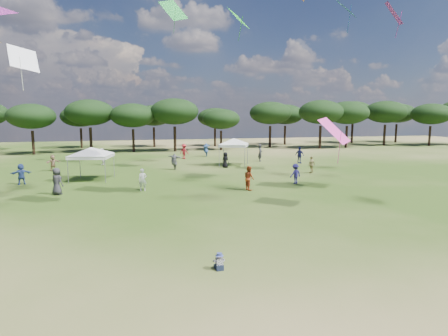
# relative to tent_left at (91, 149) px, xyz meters

# --- Properties ---
(ground) EXTENTS (140.00, 140.00, 0.00)m
(ground) POSITION_rel_tent_left_xyz_m (6.15, -21.64, -2.53)
(ground) COLOR #344F17
(ground) RESTS_ON ground
(tree_line) EXTENTS (108.78, 17.63, 7.77)m
(tree_line) POSITION_rel_tent_left_xyz_m (8.54, 25.77, 2.89)
(tree_line) COLOR black
(tree_line) RESTS_ON ground
(tent_left) EXTENTS (5.95, 5.95, 2.96)m
(tent_left) POSITION_rel_tent_left_xyz_m (0.00, 0.00, 0.00)
(tent_left) COLOR gray
(tent_left) RESTS_ON ground
(tent_right) EXTENTS (5.13, 5.13, 3.14)m
(tent_right) POSITION_rel_tent_left_xyz_m (13.45, 5.61, 0.18)
(tent_right) COLOR gray
(tent_right) RESTS_ON ground
(toddler) EXTENTS (0.39, 0.44, 0.59)m
(toddler) POSITION_rel_tent_left_xyz_m (5.80, -19.73, -2.27)
(toddler) COLOR #161D33
(toddler) RESTS_ON ground
(festival_crowd) EXTENTS (27.10, 23.16, 1.92)m
(festival_crowd) POSITION_rel_tent_left_xyz_m (7.91, 4.62, -1.69)
(festival_crowd) COLOR navy
(festival_crowd) RESTS_ON ground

